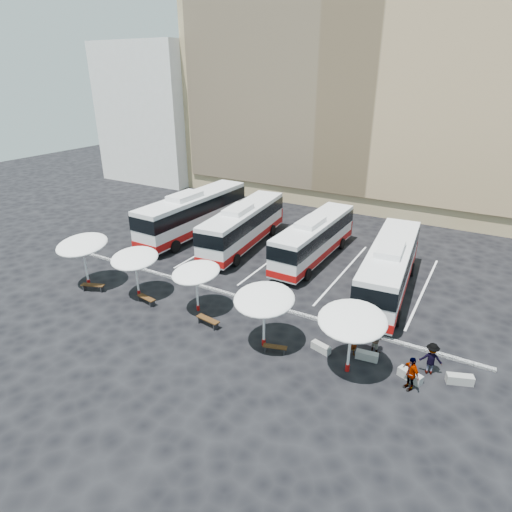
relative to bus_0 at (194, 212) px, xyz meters
The scene contains 26 objects.
ground 13.15m from the bus_0, 44.36° to the right, with size 120.00×120.00×0.00m, color black.
sandstone_building 26.74m from the bus_0, 67.86° to the left, with size 42.00×18.25×29.60m.
apartment_block 27.49m from the bus_0, 134.69° to the left, with size 14.00×14.00×18.00m, color silver.
curb_divider 12.80m from the bus_0, 42.74° to the right, with size 34.00×0.25×0.15m, color black.
bay_lines 9.59m from the bus_0, ahead, with size 24.15×12.00×0.01m.
bus_0 is the anchor object (origin of this frame).
bus_1 5.68m from the bus_0, ahead, with size 3.80×12.58×3.93m.
bus_2 12.21m from the bus_0, ahead, with size 2.89×11.74×3.71m.
bus_3 19.20m from the bus_0, ahead, with size 3.77×12.64×3.95m.
sunshade_0 12.47m from the bus_0, 91.30° to the right, with size 3.91×3.95×3.73m.
sunshade_1 12.47m from the bus_0, 70.92° to the right, with size 4.17×4.19×3.33m.
sunshade_2 14.45m from the bus_0, 51.84° to the right, with size 4.01×4.03×3.25m.
sunshade_3 19.28m from the bus_0, 40.91° to the right, with size 3.72×3.76×3.55m.
sunshade_4 23.10m from the bus_0, 32.53° to the right, with size 3.82×3.86×3.63m.
wood_bench_0 13.06m from the bus_0, 86.51° to the right, with size 1.69×1.02×0.51m.
wood_bench_1 13.59m from the bus_0, 66.63° to the right, with size 1.57×0.63×0.47m.
wood_bench_2 16.50m from the bus_0, 49.84° to the right, with size 1.67×0.66×0.50m.
wood_bench_3 20.20m from the bus_0, 39.91° to the right, with size 1.40×0.72×0.41m.
conc_bench_0 21.10m from the bus_0, 33.12° to the right, with size 1.17×0.39×0.44m, color gray.
conc_bench_1 22.93m from the bus_0, 28.62° to the right, with size 1.20×0.40×0.45m, color gray.
conc_bench_2 25.29m from the bus_0, 27.08° to the right, with size 1.27×0.42×0.47m, color gray.
conc_bench_3 26.91m from the bus_0, 23.10° to the right, with size 1.29×0.43×0.48m, color gray.
passenger_0 22.20m from the bus_0, 29.80° to the right, with size 0.60×0.39×1.65m, color black.
passenger_1 22.61m from the bus_0, 26.24° to the right, with size 0.76×0.59×1.56m, color black.
passenger_2 25.66m from the bus_0, 28.45° to the right, with size 1.09×0.45×1.85m, color black.
passenger_3 25.46m from the bus_0, 24.25° to the right, with size 1.16×0.66×1.79m, color black.
Camera 1 is at (15.10, -21.51, 14.52)m, focal length 30.00 mm.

